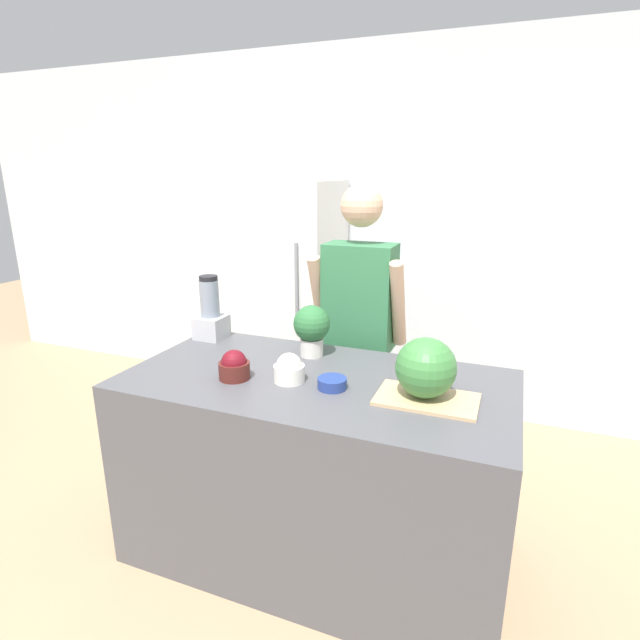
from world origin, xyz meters
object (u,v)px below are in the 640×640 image
object	(u,v)px
bowl_cream	(289,369)
person	(359,336)
potted_plant	(312,327)
bowl_cherries	(234,366)
blender	(211,314)
refrigerator	(289,299)
watermelon	(426,368)
bowl_small_blue	(332,383)

from	to	relation	value
bowl_cream	person	bearing A→B (deg)	83.21
person	potted_plant	xyz separation A→B (m)	(-0.12, -0.39, 0.15)
bowl_cherries	blender	size ratio (longest dim) A/B	0.40
person	bowl_cream	bearing A→B (deg)	-96.79
refrigerator	watermelon	bearing A→B (deg)	-48.89
person	bowl_cream	size ratio (longest dim) A/B	12.81
watermelon	bowl_small_blue	bearing A→B (deg)	-174.40
refrigerator	blender	world-z (taller)	refrigerator
watermelon	blender	distance (m)	1.24
watermelon	bowl_small_blue	size ratio (longest dim) A/B	1.95
refrigerator	bowl_small_blue	size ratio (longest dim) A/B	13.91
bowl_cherries	person	bearing A→B (deg)	67.77
bowl_small_blue	bowl_cream	bearing A→B (deg)	179.62
bowl_cream	blender	distance (m)	0.74
refrigerator	bowl_small_blue	bearing A→B (deg)	-59.10
bowl_cherries	blender	bearing A→B (deg)	132.63
bowl_cherries	bowl_cream	world-z (taller)	bowl_cherries
bowl_small_blue	potted_plant	world-z (taller)	potted_plant
blender	potted_plant	size ratio (longest dim) A/B	1.36
bowl_cream	potted_plant	xyz separation A→B (m)	(-0.03, 0.32, 0.09)
watermelon	potted_plant	size ratio (longest dim) A/B	0.94
watermelon	potted_plant	distance (m)	0.66
person	watermelon	distance (m)	0.84
person	watermelon	world-z (taller)	person
refrigerator	bowl_cherries	distance (m)	1.59
watermelon	bowl_small_blue	xyz separation A→B (m)	(-0.37, -0.04, -0.11)
blender	potted_plant	bearing A→B (deg)	-4.98
refrigerator	watermelon	world-z (taller)	refrigerator
bowl_cherries	blender	world-z (taller)	blender
person	blender	distance (m)	0.81
person	bowl_cherries	xyz separation A→B (m)	(-0.32, -0.78, 0.06)
refrigerator	potted_plant	size ratio (longest dim) A/B	6.75
watermelon	person	bearing A→B (deg)	125.05
bowl_cream	blender	world-z (taller)	blender
bowl_cream	bowl_small_blue	bearing A→B (deg)	-0.38
person	watermelon	size ratio (longest dim) A/B	7.13
watermelon	bowl_cream	world-z (taller)	watermelon
watermelon	bowl_cream	size ratio (longest dim) A/B	1.80
bowl_small_blue	person	bearing A→B (deg)	98.63
person	bowl_cream	xyz separation A→B (m)	(-0.09, -0.72, 0.06)
person	bowl_cherries	world-z (taller)	person
watermelon	bowl_small_blue	distance (m)	0.39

